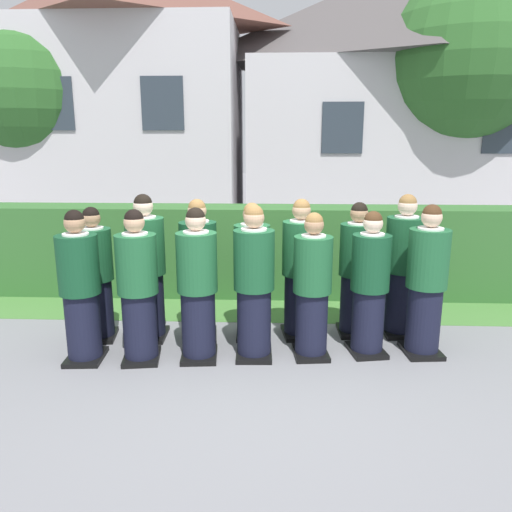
{
  "coord_description": "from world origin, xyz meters",
  "views": [
    {
      "loc": [
        0.22,
        -4.96,
        2.3
      ],
      "look_at": [
        0.0,
        0.29,
        1.05
      ],
      "focal_mm": 34.54,
      "sensor_mm": 36.0,
      "label": 1
    }
  ],
  "objects": [
    {
      "name": "ground_plane",
      "position": [
        0.0,
        0.0,
        0.0
      ],
      "size": [
        60.0,
        60.0,
        0.0
      ],
      "primitive_type": "plane",
      "color": "slate"
    },
    {
      "name": "student_front_row_0",
      "position": [
        -1.81,
        -0.16,
        0.77
      ],
      "size": [
        0.42,
        0.52,
        1.62
      ],
      "color": "black",
      "rests_on": "ground"
    },
    {
      "name": "student_front_row_1",
      "position": [
        -1.21,
        -0.13,
        0.77
      ],
      "size": [
        0.44,
        0.54,
        1.62
      ],
      "color": "black",
      "rests_on": "ground"
    },
    {
      "name": "student_front_row_2",
      "position": [
        -0.6,
        -0.06,
        0.78
      ],
      "size": [
        0.42,
        0.53,
        1.63
      ],
      "color": "black",
      "rests_on": "ground"
    },
    {
      "name": "student_front_row_3",
      "position": [
        -0.01,
        0.01,
        0.79
      ],
      "size": [
        0.43,
        0.49,
        1.65
      ],
      "color": "black",
      "rests_on": "ground"
    },
    {
      "name": "student_front_row_4",
      "position": [
        0.61,
        0.05,
        0.75
      ],
      "size": [
        0.41,
        0.48,
        1.57
      ],
      "color": "black",
      "rests_on": "ground"
    },
    {
      "name": "student_front_row_5",
      "position": [
        1.23,
        0.14,
        0.75
      ],
      "size": [
        0.44,
        0.51,
        1.58
      ],
      "color": "black",
      "rests_on": "ground"
    },
    {
      "name": "student_front_row_6",
      "position": [
        1.83,
        0.16,
        0.79
      ],
      "size": [
        0.43,
        0.5,
        1.65
      ],
      "color": "black",
      "rests_on": "ground"
    },
    {
      "name": "student_rear_row_0",
      "position": [
        -1.86,
        0.42,
        0.74
      ],
      "size": [
        0.43,
        0.5,
        1.56
      ],
      "color": "black",
      "rests_on": "ground"
    },
    {
      "name": "student_rear_row_1",
      "position": [
        -1.28,
        0.48,
        0.81
      ],
      "size": [
        0.44,
        0.51,
        1.71
      ],
      "color": "black",
      "rests_on": "ground"
    },
    {
      "name": "student_rear_row_2",
      "position": [
        -0.67,
        0.5,
        0.79
      ],
      "size": [
        0.44,
        0.54,
        1.65
      ],
      "color": "black",
      "rests_on": "ground"
    },
    {
      "name": "student_rear_row_3",
      "position": [
        -0.06,
        0.57,
        0.76
      ],
      "size": [
        0.42,
        0.48,
        1.6
      ],
      "color": "black",
      "rests_on": "ground"
    },
    {
      "name": "student_rear_row_4",
      "position": [
        0.5,
        0.62,
        0.78
      ],
      "size": [
        0.44,
        0.52,
        1.64
      ],
      "color": "black",
      "rests_on": "ground"
    },
    {
      "name": "student_rear_row_5",
      "position": [
        1.17,
        0.7,
        0.76
      ],
      "size": [
        0.42,
        0.47,
        1.6
      ],
      "color": "black",
      "rests_on": "ground"
    },
    {
      "name": "student_rear_row_6",
      "position": [
        1.72,
        0.72,
        0.81
      ],
      "size": [
        0.44,
        0.5,
        1.69
      ],
      "color": "black",
      "rests_on": "ground"
    },
    {
      "name": "hedge",
      "position": [
        0.0,
        2.24,
        0.67
      ],
      "size": [
        11.68,
        0.7,
        1.33
      ],
      "color": "#33662D",
      "rests_on": "ground"
    },
    {
      "name": "school_building_main",
      "position": [
        -3.39,
        7.58,
        3.31
      ],
      "size": [
        5.57,
        3.78,
        6.47
      ],
      "color": "silver",
      "rests_on": "ground"
    },
    {
      "name": "school_building_annex",
      "position": [
        3.4,
        8.2,
        3.31
      ],
      "size": [
        8.23,
        4.09,
        6.43
      ],
      "color": "silver",
      "rests_on": "ground"
    },
    {
      "name": "oak_tree_left",
      "position": [
        -5.48,
        6.71,
        3.31
      ],
      "size": [
        3.03,
        3.03,
        4.83
      ],
      "color": "brown",
      "rests_on": "ground"
    },
    {
      "name": "oak_tree_right",
      "position": [
        4.36,
        6.98,
        3.98
      ],
      "size": [
        3.64,
        3.64,
        5.81
      ],
      "color": "brown",
      "rests_on": "ground"
    },
    {
      "name": "lawn_strip",
      "position": [
        0.0,
        1.44,
        0.0
      ],
      "size": [
        11.68,
        0.9,
        0.01
      ],
      "primitive_type": "cube",
      "color": "#477A38",
      "rests_on": "ground"
    }
  ]
}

